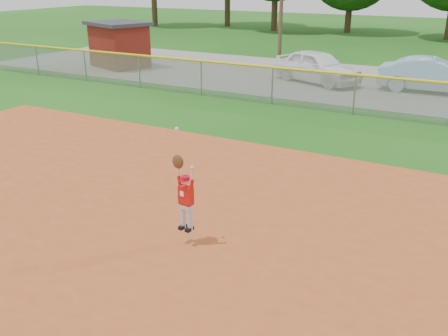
{
  "coord_description": "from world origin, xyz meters",
  "views": [
    {
      "loc": [
        4.48,
        -8.42,
        4.93
      ],
      "look_at": [
        -0.24,
        0.26,
        1.1
      ],
      "focal_mm": 40.0,
      "sensor_mm": 36.0,
      "label": 1
    }
  ],
  "objects_px": {
    "car_white_a": "(317,67)",
    "utility_shed": "(119,44)",
    "car_blue": "(432,75)",
    "ballplayer": "(185,194)"
  },
  "relations": [
    {
      "from": "utility_shed",
      "to": "ballplayer",
      "type": "height_order",
      "value": "utility_shed"
    },
    {
      "from": "car_blue",
      "to": "utility_shed",
      "type": "bearing_deg",
      "value": 92.27
    },
    {
      "from": "car_white_a",
      "to": "car_blue",
      "type": "relative_size",
      "value": 1.0
    },
    {
      "from": "car_white_a",
      "to": "car_blue",
      "type": "height_order",
      "value": "car_white_a"
    },
    {
      "from": "ballplayer",
      "to": "utility_shed",
      "type": "bearing_deg",
      "value": 132.98
    },
    {
      "from": "car_white_a",
      "to": "utility_shed",
      "type": "distance_m",
      "value": 11.34
    },
    {
      "from": "car_white_a",
      "to": "utility_shed",
      "type": "relative_size",
      "value": 1.12
    },
    {
      "from": "car_blue",
      "to": "ballplayer",
      "type": "xyz_separation_m",
      "value": [
        -2.31,
        -16.62,
        0.31
      ]
    },
    {
      "from": "utility_shed",
      "to": "ballplayer",
      "type": "distance_m",
      "value": 20.75
    },
    {
      "from": "car_blue",
      "to": "ballplayer",
      "type": "distance_m",
      "value": 16.78
    }
  ]
}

